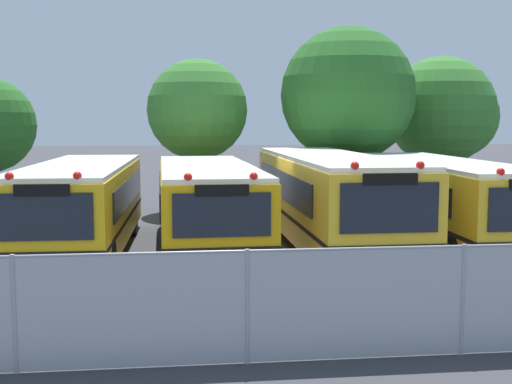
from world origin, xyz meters
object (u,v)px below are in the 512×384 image
school_bus_3 (443,198)px  traffic_cone (286,312)px  tree_3 (445,113)px  tree_1 (195,107)px  school_bus_0 (82,204)px  tree_2 (345,94)px  school_bus_1 (207,203)px  school_bus_2 (328,196)px

school_bus_3 → traffic_cone: school_bus_3 is taller
school_bus_3 → tree_3: bearing=-112.2°
tree_1 → school_bus_0: bearing=-112.0°
tree_2 → traffic_cone: 15.49m
school_bus_1 → tree_2: size_ratio=1.34×
school_bus_0 → school_bus_2: bearing=-176.9°
tree_1 → traffic_cone: size_ratio=8.84×
school_bus_0 → traffic_cone: bearing=122.5°
school_bus_3 → traffic_cone: 9.31m
tree_1 → tree_2: bearing=-9.3°
traffic_cone → school_bus_3: bearing=51.7°
tree_2 → traffic_cone: tree_2 is taller
traffic_cone → tree_2: bearing=72.1°
school_bus_1 → school_bus_2: 3.44m
school_bus_0 → school_bus_1: 3.32m
school_bus_3 → tree_1: bearing=-48.4°
school_bus_0 → tree_1: bearing=-111.0°
school_bus_3 → traffic_cone: bearing=52.2°
school_bus_0 → school_bus_3: school_bus_3 is taller
tree_2 → tree_3: bearing=25.0°
school_bus_3 → tree_2: 7.72m
tree_1 → tree_3: (10.71, 1.41, -0.18)m
tree_3 → traffic_cone: 19.42m
school_bus_0 → tree_1: tree_1 is taller
school_bus_1 → tree_1: tree_1 is taller
school_bus_2 → tree_3: 11.90m
school_bus_3 → tree_1: 10.77m
school_bus_2 → school_bus_3: (3.33, -0.09, -0.09)m
school_bus_0 → tree_2: 11.82m
school_bus_1 → traffic_cone: size_ratio=14.15×
school_bus_1 → school_bus_3: size_ratio=0.96×
traffic_cone → tree_1: bearing=94.2°
school_bus_1 → tree_3: 14.34m
tree_1 → tree_3: size_ratio=0.94×
school_bus_2 → tree_2: size_ratio=1.51×
tree_1 → tree_2: tree_2 is taller
tree_2 → tree_1: bearing=170.7°
school_bus_0 → tree_3: tree_3 is taller
tree_3 → school_bus_3: bearing=-112.6°
school_bus_0 → school_bus_3: 10.09m
tree_2 → traffic_cone: (-4.56, -14.17, -4.26)m
tree_1 → school_bus_1: bearing=-89.4°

